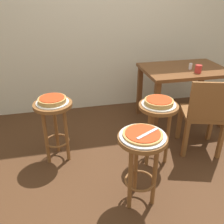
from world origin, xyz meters
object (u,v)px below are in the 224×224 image
object	(u,v)px
stool_middle	(157,120)
wooden_chair	(204,114)
serving_plate_foreground	(143,136)
pizza_server_knife	(148,133)
stool_leftside	(54,118)
dining_table	(183,77)
condiment_shaker	(191,66)
pizza_middle	(159,102)
pizza_leftside	(52,100)
cup_near_edge	(198,69)
serving_plate_middle	(159,104)
stool_foreground	(141,155)
pizza_foreground	(143,134)
serving_plate_leftside	(52,102)

from	to	relation	value
stool_middle	wooden_chair	world-z (taller)	wooden_chair
serving_plate_foreground	pizza_server_knife	distance (m)	0.05
stool_leftside	dining_table	world-z (taller)	dining_table
condiment_shaker	pizza_middle	bearing A→B (deg)	-134.37
pizza_leftside	pizza_server_knife	world-z (taller)	pizza_leftside
cup_near_edge	wooden_chair	bearing A→B (deg)	-108.68
serving_plate_middle	pizza_leftside	world-z (taller)	pizza_leftside
pizza_middle	stool_leftside	distance (m)	1.03
serving_plate_middle	dining_table	size ratio (longest dim) A/B	0.31
pizza_leftside	stool_foreground	bearing A→B (deg)	-49.06
wooden_chair	pizza_server_knife	distance (m)	1.02
pizza_foreground	condiment_shaker	bearing A→B (deg)	49.56
serving_plate_foreground	pizza_leftside	size ratio (longest dim) A/B	1.32
pizza_foreground	stool_leftside	size ratio (longest dim) A/B	0.46
stool_foreground	serving_plate_foreground	size ratio (longest dim) A/B	1.83
stool_foreground	pizza_middle	distance (m)	0.62
pizza_middle	serving_plate_leftside	size ratio (longest dim) A/B	0.87
serving_plate_foreground	serving_plate_middle	xyz separation A→B (m)	(0.33, 0.49, 0.00)
cup_near_edge	pizza_server_knife	bearing A→B (deg)	-133.33
serving_plate_foreground	pizza_middle	distance (m)	0.59
stool_leftside	condiment_shaker	bearing A→B (deg)	15.05
pizza_leftside	pizza_server_knife	xyz separation A→B (m)	(0.68, -0.77, 0.00)
pizza_leftside	cup_near_edge	world-z (taller)	cup_near_edge
wooden_chair	pizza_server_knife	size ratio (longest dim) A/B	3.86
stool_foreground	serving_plate_foreground	distance (m)	0.17
pizza_middle	cup_near_edge	size ratio (longest dim) A/B	2.96
stool_middle	dining_table	bearing A→B (deg)	49.82
pizza_foreground	wooden_chair	bearing A→B (deg)	31.76
stool_leftside	serving_plate_leftside	size ratio (longest dim) A/B	2.07
serving_plate_foreground	serving_plate_middle	distance (m)	0.59
serving_plate_foreground	pizza_leftside	xyz separation A→B (m)	(-0.65, 0.75, 0.03)
serving_plate_foreground	dining_table	xyz separation A→B (m)	(0.97, 1.25, -0.03)
serving_plate_foreground	serving_plate_middle	world-z (taller)	same
stool_foreground	stool_middle	distance (m)	0.59
serving_plate_foreground	cup_near_edge	size ratio (longest dim) A/B	3.81
pizza_foreground	serving_plate_middle	world-z (taller)	pizza_foreground
serving_plate_foreground	cup_near_edge	world-z (taller)	cup_near_edge
serving_plate_foreground	dining_table	bearing A→B (deg)	52.18
pizza_server_knife	stool_foreground	bearing A→B (deg)	117.69
cup_near_edge	serving_plate_middle	bearing A→B (deg)	-141.76
serving_plate_middle	pizza_middle	bearing A→B (deg)	0.00
pizza_foreground	cup_near_edge	distance (m)	1.48
serving_plate_foreground	serving_plate_leftside	size ratio (longest dim) A/B	1.13
pizza_leftside	pizza_server_knife	distance (m)	1.03
serving_plate_foreground	serving_plate_middle	size ratio (longest dim) A/B	1.08
serving_plate_middle	wooden_chair	distance (m)	0.57
stool_leftside	serving_plate_leftside	xyz separation A→B (m)	(0.00, 0.00, 0.17)
pizza_leftside	wooden_chair	world-z (taller)	wooden_chair
serving_plate_foreground	cup_near_edge	xyz separation A→B (m)	(1.04, 1.05, 0.12)
stool_foreground	pizza_server_knife	xyz separation A→B (m)	(0.03, -0.02, 0.20)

